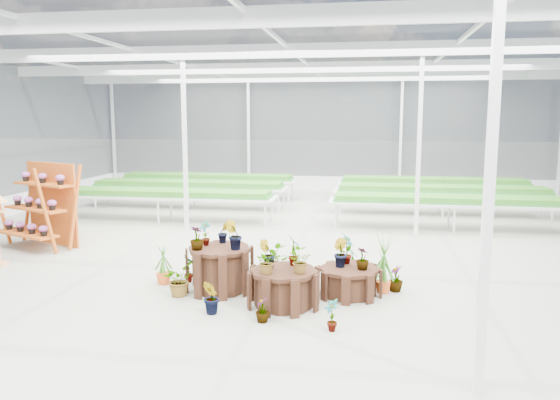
# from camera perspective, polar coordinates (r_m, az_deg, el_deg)

# --- Properties ---
(ground_plane) EXTENTS (24.00, 24.00, 0.00)m
(ground_plane) POSITION_cam_1_polar(r_m,az_deg,el_deg) (10.39, -1.01, -7.87)
(ground_plane) COLOR gray
(ground_plane) RESTS_ON ground
(greenhouse_shell) EXTENTS (18.00, 24.00, 4.50)m
(greenhouse_shell) POSITION_cam_1_polar(r_m,az_deg,el_deg) (9.99, -1.04, 4.60)
(greenhouse_shell) COLOR white
(greenhouse_shell) RESTS_ON ground
(steel_frame) EXTENTS (18.00, 24.00, 4.50)m
(steel_frame) POSITION_cam_1_polar(r_m,az_deg,el_deg) (9.99, -1.04, 4.60)
(steel_frame) COLOR silver
(steel_frame) RESTS_ON ground
(nursery_benches) EXTENTS (16.00, 7.00, 0.84)m
(nursery_benches) POSITION_cam_1_polar(r_m,az_deg,el_deg) (17.28, 3.20, 0.22)
(nursery_benches) COLOR silver
(nursery_benches) RESTS_ON ground
(plinth_tall) EXTENTS (1.43, 1.43, 0.76)m
(plinth_tall) POSITION_cam_1_polar(r_m,az_deg,el_deg) (9.47, -6.30, -7.19)
(plinth_tall) COLOR #371D11
(plinth_tall) RESTS_ON ground
(plinth_mid) EXTENTS (1.42, 1.42, 0.59)m
(plinth_mid) POSITION_cam_1_polar(r_m,az_deg,el_deg) (8.69, 0.39, -9.18)
(plinth_mid) COLOR #371D11
(plinth_mid) RESTS_ON ground
(plinth_low) EXTENTS (1.12, 1.12, 0.47)m
(plinth_low) POSITION_cam_1_polar(r_m,az_deg,el_deg) (9.29, 7.24, -8.45)
(plinth_low) COLOR #371D11
(plinth_low) RESTS_ON ground
(shelf_rack) EXTENTS (2.05, 1.60, 1.92)m
(shelf_rack) POSITION_cam_1_polar(r_m,az_deg,el_deg) (13.53, -24.08, -0.58)
(shelf_rack) COLOR #B44E15
(shelf_rack) RESTS_ON ground
(nursery_plants) EXTENTS (4.44, 3.03, 1.26)m
(nursery_plants) POSITION_cam_1_polar(r_m,az_deg,el_deg) (9.38, -1.27, -6.59)
(nursery_plants) COLOR #327420
(nursery_plants) RESTS_ON ground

